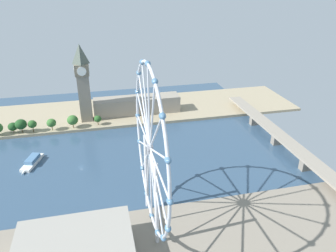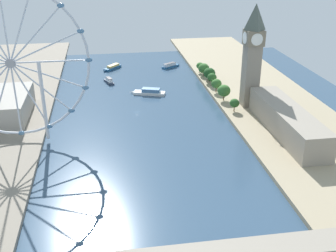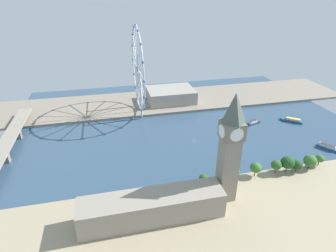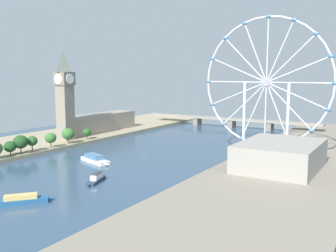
# 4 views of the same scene
# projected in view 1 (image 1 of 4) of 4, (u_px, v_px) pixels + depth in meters

# --- Properties ---
(ground_plane) EXTENTS (401.47, 401.47, 0.00)m
(ground_plane) POSITION_uv_depth(u_px,v_px,m) (81.00, 167.00, 280.98)
(ground_plane) COLOR #334C66
(riverbank_left) EXTENTS (90.00, 520.00, 3.00)m
(riverbank_left) POSITION_uv_depth(u_px,v_px,m) (82.00, 114.00, 382.40)
(riverbank_left) COLOR tan
(riverbank_left) RESTS_ON ground_plane
(clock_tower) EXTENTS (15.44, 15.44, 84.35)m
(clock_tower) POSITION_uv_depth(u_px,v_px,m) (83.00, 82.00, 345.82)
(clock_tower) COLOR gray
(clock_tower) RESTS_ON riverbank_left
(parliament_block) EXTENTS (22.00, 99.29, 19.02)m
(parliament_block) POSITION_uv_depth(u_px,v_px,m) (137.00, 105.00, 379.93)
(parliament_block) COLOR gray
(parliament_block) RESTS_ON riverbank_left
(tree_row_embankment) EXTENTS (12.24, 118.71, 14.64)m
(tree_row_embankment) POSITION_uv_depth(u_px,v_px,m) (33.00, 124.00, 334.21)
(tree_row_embankment) COLOR #513823
(tree_row_embankment) RESTS_ON riverbank_left
(ferris_wheel) EXTENTS (105.55, 3.20, 107.68)m
(ferris_wheel) POSITION_uv_depth(u_px,v_px,m) (150.00, 149.00, 191.05)
(ferris_wheel) COLOR silver
(ferris_wheel) RESTS_ON riverbank_right
(river_bridge) EXTENTS (213.47, 14.48, 11.03)m
(river_bridge) POSITION_uv_depth(u_px,v_px,m) (279.00, 136.00, 315.98)
(river_bridge) COLOR gray
(river_bridge) RESTS_ON ground_plane
(tour_boat_1) EXTENTS (33.94, 16.99, 5.85)m
(tour_boat_1) POSITION_uv_depth(u_px,v_px,m) (32.00, 161.00, 284.89)
(tour_boat_1) COLOR white
(tour_boat_1) RESTS_ON ground_plane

